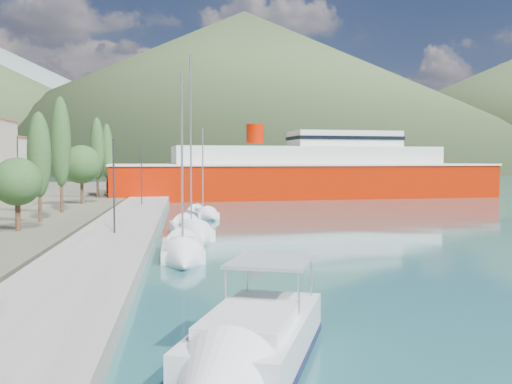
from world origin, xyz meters
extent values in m
plane|color=#245A5D|center=(0.00, 120.00, 0.00)|extent=(1400.00, 1400.00, 0.00)
cube|color=gray|center=(-9.00, 26.00, 0.40)|extent=(5.00, 88.00, 0.80)
cone|color=slate|center=(80.00, 680.00, 90.00)|extent=(760.00, 760.00, 180.00)
cone|color=#394B2B|center=(40.00, 400.00, 57.50)|extent=(480.00, 480.00, 115.00)
cylinder|color=#47301E|center=(-15.73, 18.62, 1.72)|extent=(0.36, 0.36, 2.05)
sphere|color=#2A4C22|center=(-15.73, 18.62, 4.06)|extent=(3.27, 3.27, 3.27)
cylinder|color=#47301E|center=(-15.73, 24.66, 1.64)|extent=(0.30, 0.30, 1.89)
ellipsoid|color=#2A4C22|center=(-15.73, 24.66, 5.94)|extent=(1.80, 1.80, 6.70)
cylinder|color=#47301E|center=(-15.73, 32.59, 1.87)|extent=(0.30, 0.30, 2.34)
ellipsoid|color=#2A4C22|center=(-15.73, 32.59, 7.20)|extent=(1.80, 1.80, 8.31)
cylinder|color=#47301E|center=(-15.73, 43.10, 2.03)|extent=(0.36, 0.36, 2.66)
sphere|color=#2A4C22|center=(-15.73, 43.10, 5.06)|extent=(4.25, 4.25, 4.25)
cylinder|color=#47301E|center=(-15.73, 54.49, 1.84)|extent=(0.30, 0.30, 2.28)
ellipsoid|color=#2A4C22|center=(-15.73, 54.49, 7.03)|extent=(1.80, 1.80, 8.10)
cylinder|color=#47301E|center=(-15.73, 63.81, 1.81)|extent=(0.30, 0.30, 2.23)
ellipsoid|color=#2A4C22|center=(-15.73, 63.81, 6.88)|extent=(1.80, 1.80, 7.90)
cylinder|color=#2D2D33|center=(-9.00, 15.89, 3.80)|extent=(0.12, 0.12, 6.00)
cube|color=#2D2D33|center=(-9.00, 16.14, 6.80)|extent=(0.15, 0.50, 0.12)
cylinder|color=#2D2D33|center=(-9.00, 39.85, 3.80)|extent=(0.12, 0.12, 6.00)
cube|color=#2D2D33|center=(-9.00, 40.10, 6.80)|extent=(0.15, 0.50, 0.12)
cube|color=black|center=(-2.60, -6.81, -0.05)|extent=(4.38, 6.61, 0.69)
cube|color=silver|center=(-2.60, -6.81, 0.74)|extent=(4.73, 7.00, 1.09)
cube|color=black|center=(-2.60, -6.81, 0.25)|extent=(4.81, 7.09, 0.22)
cube|color=silver|center=(-2.88, -7.55, 1.44)|extent=(3.06, 3.70, 0.40)
cube|color=gray|center=(-1.97, -5.18, 2.53)|extent=(3.08, 3.33, 0.10)
cube|color=silver|center=(-4.61, 11.12, 0.25)|extent=(2.42, 5.76, 0.92)
cube|color=silver|center=(-4.61, 10.74, 0.86)|extent=(1.44, 2.31, 0.36)
cylinder|color=silver|center=(-4.61, 10.74, 5.54)|extent=(0.12, 0.12, 9.66)
cone|color=silver|center=(-4.56, 7.46, 0.25)|extent=(2.38, 2.70, 2.34)
cube|color=silver|center=(-4.06, 19.85, 0.28)|extent=(3.25, 7.30, 1.00)
cube|color=silver|center=(-4.01, 19.38, 0.94)|extent=(1.81, 2.97, 0.39)
cylinder|color=silver|center=(-4.01, 19.38, 6.88)|extent=(0.12, 0.12, 12.21)
cone|color=silver|center=(-3.61, 15.35, 0.28)|extent=(2.87, 3.54, 2.55)
cube|color=silver|center=(-2.80, 33.56, 0.22)|extent=(3.12, 5.02, 0.80)
cube|color=silver|center=(-2.73, 33.26, 0.76)|extent=(1.65, 2.11, 0.31)
cylinder|color=silver|center=(-2.73, 33.26, 4.62)|extent=(0.12, 0.12, 7.99)
cone|color=silver|center=(-2.07, 30.67, 0.22)|extent=(2.51, 2.61, 2.04)
cube|color=#A71500|center=(13.43, 60.96, 2.14)|extent=(57.30, 16.96, 5.45)
cube|color=silver|center=(13.43, 60.96, 4.87)|extent=(57.73, 17.35, 0.29)
cube|color=silver|center=(13.43, 60.96, 6.03)|extent=(39.69, 13.33, 2.92)
cube|color=silver|center=(19.25, 61.52, 8.66)|extent=(16.42, 8.70, 2.34)
cylinder|color=#A71500|center=(5.68, 60.23, 9.34)|extent=(2.53, 2.53, 2.73)
camera|label=1|loc=(-4.48, -21.62, 5.49)|focal=40.00mm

